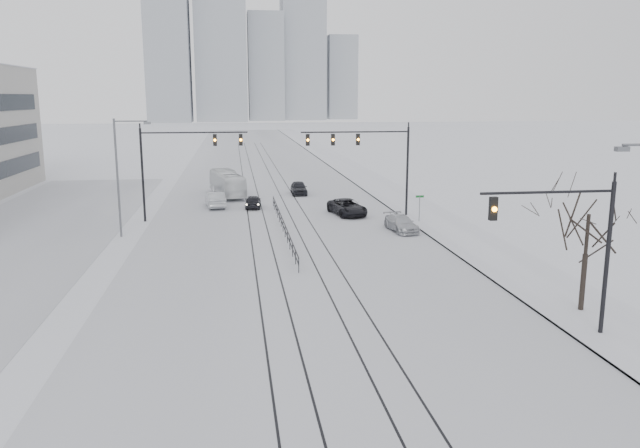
{
  "coord_description": "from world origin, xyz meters",
  "views": [
    {
      "loc": [
        -3.76,
        -18.53,
        10.54
      ],
      "look_at": [
        1.2,
        17.18,
        3.2
      ],
      "focal_mm": 35.0,
      "sensor_mm": 36.0,
      "label": 1
    }
  ],
  "objects_px": {
    "sedan_sb_outer": "(215,200)",
    "sedan_nb_front": "(347,207)",
    "sedan_nb_right": "(401,224)",
    "sedan_nb_far": "(299,188)",
    "box_truck": "(227,184)",
    "bare_tree": "(588,224)",
    "sedan_sb_inner": "(253,202)",
    "traffic_mast_near": "(575,238)"
  },
  "relations": [
    {
      "from": "traffic_mast_near",
      "to": "sedan_sb_outer",
      "type": "distance_m",
      "value": 40.0
    },
    {
      "from": "traffic_mast_near",
      "to": "sedan_nb_front",
      "type": "xyz_separation_m",
      "value": [
        -4.42,
        30.45,
        -3.84
      ]
    },
    {
      "from": "traffic_mast_near",
      "to": "box_truck",
      "type": "bearing_deg",
      "value": 109.4
    },
    {
      "from": "traffic_mast_near",
      "to": "sedan_nb_front",
      "type": "bearing_deg",
      "value": 98.25
    },
    {
      "from": "sedan_sb_outer",
      "to": "sedan_nb_right",
      "type": "relative_size",
      "value": 1.08
    },
    {
      "from": "sedan_sb_inner",
      "to": "sedan_nb_far",
      "type": "relative_size",
      "value": 0.87
    },
    {
      "from": "sedan_sb_outer",
      "to": "sedan_nb_front",
      "type": "bearing_deg",
      "value": 146.14
    },
    {
      "from": "sedan_nb_right",
      "to": "sedan_sb_inner",
      "type": "bearing_deg",
      "value": 126.19
    },
    {
      "from": "box_truck",
      "to": "traffic_mast_near",
      "type": "bearing_deg",
      "value": 97.89
    },
    {
      "from": "sedan_sb_inner",
      "to": "traffic_mast_near",
      "type": "bearing_deg",
      "value": 113.48
    },
    {
      "from": "traffic_mast_near",
      "to": "sedan_nb_front",
      "type": "relative_size",
      "value": 1.35
    },
    {
      "from": "box_truck",
      "to": "sedan_nb_far",
      "type": "bearing_deg",
      "value": 168.07
    },
    {
      "from": "sedan_sb_outer",
      "to": "sedan_nb_front",
      "type": "height_order",
      "value": "sedan_sb_outer"
    },
    {
      "from": "sedan_sb_outer",
      "to": "box_truck",
      "type": "distance_m",
      "value": 7.32
    },
    {
      "from": "traffic_mast_near",
      "to": "sedan_nb_far",
      "type": "height_order",
      "value": "traffic_mast_near"
    },
    {
      "from": "sedan_nb_right",
      "to": "sedan_nb_far",
      "type": "bearing_deg",
      "value": 100.24
    },
    {
      "from": "sedan_nb_right",
      "to": "sedan_nb_far",
      "type": "xyz_separation_m",
      "value": [
        -6.09,
        20.48,
        0.08
      ]
    },
    {
      "from": "sedan_nb_right",
      "to": "sedan_nb_far",
      "type": "relative_size",
      "value": 1.04
    },
    {
      "from": "sedan_nb_right",
      "to": "box_truck",
      "type": "bearing_deg",
      "value": 117.79
    },
    {
      "from": "sedan_sb_outer",
      "to": "box_truck",
      "type": "relative_size",
      "value": 0.49
    },
    {
      "from": "sedan_nb_front",
      "to": "sedan_sb_outer",
      "type": "bearing_deg",
      "value": 143.27
    },
    {
      "from": "traffic_mast_near",
      "to": "sedan_sb_outer",
      "type": "xyz_separation_m",
      "value": [
        -16.44,
        36.26,
        -3.79
      ]
    },
    {
      "from": "sedan_sb_outer",
      "to": "sedan_nb_far",
      "type": "bearing_deg",
      "value": -149.44
    },
    {
      "from": "bare_tree",
      "to": "sedan_nb_far",
      "type": "bearing_deg",
      "value": 103.77
    },
    {
      "from": "sedan_nb_far",
      "to": "sedan_nb_front",
      "type": "bearing_deg",
      "value": -75.34
    },
    {
      "from": "sedan_nb_right",
      "to": "bare_tree",
      "type": "bearing_deg",
      "value": -85.5
    },
    {
      "from": "sedan_nb_front",
      "to": "bare_tree",
      "type": "bearing_deg",
      "value": -86.97
    },
    {
      "from": "bare_tree",
      "to": "sedan_sb_inner",
      "type": "relative_size",
      "value": 1.67
    },
    {
      "from": "sedan_sb_outer",
      "to": "sedan_nb_far",
      "type": "distance_m",
      "value": 11.45
    },
    {
      "from": "sedan_nb_right",
      "to": "sedan_nb_front",
      "type": "bearing_deg",
      "value": 105.55
    },
    {
      "from": "traffic_mast_near",
      "to": "sedan_sb_outer",
      "type": "height_order",
      "value": "traffic_mast_near"
    },
    {
      "from": "sedan_nb_far",
      "to": "bare_tree",
      "type": "bearing_deg",
      "value": -74.92
    },
    {
      "from": "sedan_sb_inner",
      "to": "sedan_nb_front",
      "type": "distance_m",
      "value": 9.71
    },
    {
      "from": "bare_tree",
      "to": "sedan_sb_outer",
      "type": "distance_m",
      "value": 38.41
    },
    {
      "from": "traffic_mast_near",
      "to": "sedan_nb_far",
      "type": "relative_size",
      "value": 1.67
    },
    {
      "from": "traffic_mast_near",
      "to": "bare_tree",
      "type": "distance_m",
      "value": 3.85
    },
    {
      "from": "sedan_nb_front",
      "to": "sedan_nb_right",
      "type": "bearing_deg",
      "value": -79.07
    },
    {
      "from": "sedan_nb_front",
      "to": "traffic_mast_near",
      "type": "bearing_deg",
      "value": -92.68
    },
    {
      "from": "box_truck",
      "to": "bare_tree",
      "type": "bearing_deg",
      "value": 102.14
    },
    {
      "from": "sedan_nb_front",
      "to": "sedan_nb_right",
      "type": "relative_size",
      "value": 1.2
    },
    {
      "from": "sedan_sb_inner",
      "to": "sedan_nb_right",
      "type": "xyz_separation_m",
      "value": [
        11.39,
        -12.42,
        0.01
      ]
    },
    {
      "from": "sedan_sb_inner",
      "to": "sedan_nb_far",
      "type": "xyz_separation_m",
      "value": [
        5.3,
        8.05,
        0.09
      ]
    }
  ]
}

